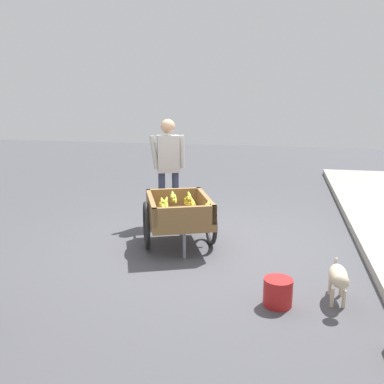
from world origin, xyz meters
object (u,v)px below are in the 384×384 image
object	(u,v)px
fruit_cart	(179,215)
vendor_person	(168,161)
dog	(338,277)
plastic_bucket	(278,292)

from	to	relation	value
fruit_cart	vendor_person	world-z (taller)	vendor_person
dog	fruit_cart	bearing A→B (deg)	-122.66
vendor_person	dog	size ratio (longest dim) A/B	2.46
vendor_person	plastic_bucket	xyz separation A→B (m)	(2.48, 1.79, -0.86)
fruit_cart	dog	xyz separation A→B (m)	(1.24, 1.93, -0.17)
dog	plastic_bucket	world-z (taller)	dog
fruit_cart	dog	distance (m)	2.30
vendor_person	dog	bearing A→B (deg)	45.79
vendor_person	dog	world-z (taller)	vendor_person
fruit_cart	plastic_bucket	bearing A→B (deg)	43.75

